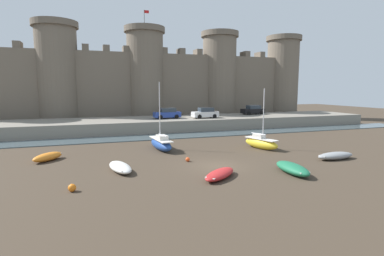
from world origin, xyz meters
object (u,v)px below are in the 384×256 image
car_quay_centre_west (253,110)px  sailboat_foreground_left (161,143)px  rowboat_foreground_centre (120,167)px  car_quay_centre_east (205,113)px  rowboat_midflat_right (220,174)px  sailboat_near_channel_right (261,143)px  mooring_buoy_near_shore (188,159)px  rowboat_midflat_centre (336,156)px  rowboat_midflat_left (292,168)px  car_quay_east (167,113)px  rowboat_foreground_right (48,157)px  mooring_buoy_near_channel (72,188)px

car_quay_centre_west → sailboat_foreground_left: bearing=-140.6°
rowboat_foreground_centre → car_quay_centre_east: 25.61m
rowboat_midflat_right → sailboat_foreground_left: size_ratio=0.52×
sailboat_near_channel_right → mooring_buoy_near_shore: (-9.14, -2.90, -0.47)m
sailboat_near_channel_right → rowboat_midflat_centre: sailboat_near_channel_right is taller
rowboat_midflat_centre → car_quay_centre_east: (-3.82, 22.80, 2.21)m
rowboat_midflat_left → car_quay_centre_east: car_quay_centre_east is taller
sailboat_foreground_left → mooring_buoy_near_shore: size_ratio=18.46×
mooring_buoy_near_shore → sailboat_foreground_left: bearing=100.6°
rowboat_midflat_right → rowboat_foreground_centre: bearing=148.1°
rowboat_midflat_centre → rowboat_foreground_centre: (-18.87, 2.20, -0.01)m
car_quay_centre_east → car_quay_centre_west: 11.11m
sailboat_foreground_left → rowboat_midflat_right: bearing=-81.0°
rowboat_foreground_centre → car_quay_centre_west: bearing=43.3°
sailboat_foreground_left → car_quay_centre_east: size_ratio=1.69×
sailboat_near_channel_right → car_quay_centre_west: sailboat_near_channel_right is taller
car_quay_centre_east → rowboat_foreground_centre: bearing=-126.2°
sailboat_foreground_left → rowboat_midflat_centre: size_ratio=1.84×
sailboat_near_channel_right → rowboat_midflat_left: bearing=-107.3°
rowboat_midflat_left → rowboat_foreground_centre: bearing=158.7°
rowboat_midflat_left → car_quay_east: 26.78m
rowboat_foreground_right → mooring_buoy_near_shore: (11.67, -4.24, -0.19)m
mooring_buoy_near_channel → car_quay_centre_west: bearing=44.0°
rowboat_midflat_right → rowboat_foreground_centre: (-6.59, 4.10, 0.03)m
car_quay_centre_west → rowboat_midflat_left: bearing=-114.8°
mooring_buoy_near_channel → rowboat_midflat_centre: bearing=4.1°
rowboat_midflat_left → rowboat_midflat_centre: size_ratio=1.01×
rowboat_midflat_centre → car_quay_centre_east: size_ratio=0.92×
rowboat_foreground_right → mooring_buoy_near_shore: bearing=-20.0°
rowboat_midflat_centre → mooring_buoy_near_channel: rowboat_midflat_centre is taller
mooring_buoy_near_channel → rowboat_midflat_left: bearing=-3.7°
rowboat_midflat_centre → rowboat_foreground_centre: bearing=173.3°
car_quay_east → sailboat_foreground_left: bearing=-106.6°
rowboat_foreground_right → sailboat_near_channel_right: bearing=-3.7°
car_quay_centre_east → car_quay_centre_west: (10.53, 3.53, 0.00)m
sailboat_foreground_left → car_quay_east: bearing=73.4°
sailboat_foreground_left → rowboat_midflat_centre: bearing=-33.4°
sailboat_near_channel_right → rowboat_foreground_right: size_ratio=2.10×
rowboat_midflat_right → sailboat_foreground_left: bearing=99.0°
rowboat_midflat_right → car_quay_centre_west: (18.99, 28.23, 2.25)m
sailboat_foreground_left → mooring_buoy_near_channel: sailboat_foreground_left is taller
rowboat_midflat_centre → car_quay_east: size_ratio=0.92×
rowboat_midflat_centre → mooring_buoy_near_channel: 22.20m
sailboat_near_channel_right → car_quay_centre_east: size_ratio=1.53×
rowboat_midflat_right → rowboat_midflat_left: 5.70m
car_quay_centre_west → mooring_buoy_near_channel: bearing=-136.0°
rowboat_midflat_centre → car_quay_centre_west: (6.72, 26.33, 2.21)m
rowboat_foreground_right → rowboat_midflat_centre: rowboat_foreground_right is taller
rowboat_midflat_left → rowboat_foreground_centre: rowboat_midflat_left is taller
rowboat_midflat_right → mooring_buoy_near_shore: (-0.68, 5.39, -0.12)m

